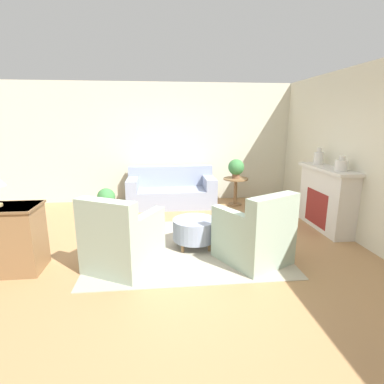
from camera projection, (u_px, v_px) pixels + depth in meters
The scene contains 15 objects.
ground_plane at pixel (186, 246), 4.73m from camera, with size 16.00×16.00×0.00m, color #AD7F51.
wall_back at pixel (176, 143), 7.26m from camera, with size 9.79×0.12×2.80m.
wall_right at pixel (366, 156), 4.69m from camera, with size 0.12×9.56×2.80m.
rug at pixel (186, 246), 4.73m from camera, with size 2.87×2.37×0.01m.
couch at pixel (171, 192), 6.95m from camera, with size 1.98×0.91×0.88m.
armchair_left at pixel (121, 241), 3.96m from camera, with size 1.11×1.14×1.01m.
armchair_right at pixel (256, 236), 4.15m from camera, with size 1.11×1.14×1.01m.
ottoman_table at pixel (195, 229), 4.66m from camera, with size 0.68×0.68×0.44m.
side_table at pixel (235, 187), 6.94m from camera, with size 0.57×0.57×0.64m.
fireplace at pixel (326, 197), 5.40m from camera, with size 0.44×1.43×1.13m.
dresser at pixel (2, 238), 3.86m from camera, with size 1.00×0.55×0.89m.
vase_mantel_near at pixel (319, 158), 5.60m from camera, with size 0.18×0.18×0.31m.
vase_mantel_far at pixel (341, 165), 4.90m from camera, with size 0.20×0.20×0.25m.
potted_plant_on_side_table at pixel (236, 168), 6.84m from camera, with size 0.37×0.37×0.44m.
potted_plant_floor at pixel (106, 199), 6.40m from camera, with size 0.38×0.38×0.53m.
Camera 1 is at (-0.37, -4.38, 1.95)m, focal length 28.00 mm.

